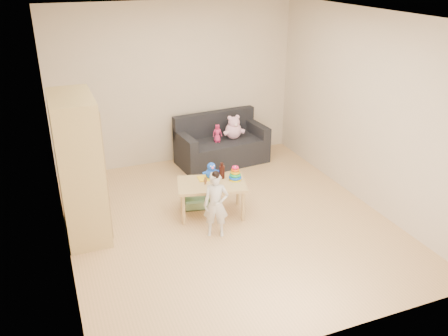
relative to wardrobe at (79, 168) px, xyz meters
name	(u,v)px	position (x,y,z in m)	size (l,w,h in m)	color
room	(228,127)	(1.75, -0.41, 0.42)	(4.50, 4.50, 4.50)	tan
wardrobe	(79,168)	(0.00, 0.00, 0.00)	(0.49, 0.98, 1.76)	#DAC377
sofa	(222,151)	(2.39, 1.42, -0.68)	(1.46, 0.73, 0.41)	black
play_table	(212,199)	(1.62, -0.17, -0.65)	(0.89, 0.56, 0.47)	tan
storage_bin	(197,203)	(1.50, 0.12, -0.83)	(0.37, 0.28, 0.11)	gray
toddler	(216,205)	(1.49, -0.67, -0.47)	(0.30, 0.20, 0.82)	silver
pink_bear	(233,129)	(2.59, 1.42, -0.30)	(0.29, 0.25, 0.34)	#FDBADF
doll	(217,133)	(2.28, 1.35, -0.32)	(0.15, 0.10, 0.30)	#EB2C6E
ring_stacker	(235,174)	(1.94, -0.19, -0.34)	(0.17, 0.17, 0.20)	yellow
brown_bottle	(222,172)	(1.80, -0.07, -0.32)	(0.08, 0.08, 0.22)	black
blue_plush	(211,170)	(1.66, -0.02, -0.30)	(0.19, 0.15, 0.23)	blue
wooden_figure	(205,181)	(1.53, -0.18, -0.36)	(0.04, 0.03, 0.11)	brown
yellow_book	(205,178)	(1.58, -0.01, -0.41)	(0.18, 0.18, 0.01)	yellow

